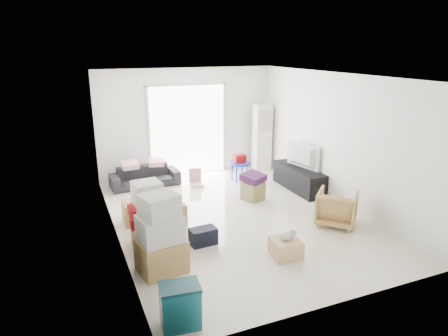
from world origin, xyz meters
TOP-DOWN VIEW (x-y plane):
  - room_shell at (0.00, 0.00)m, footprint 4.98×6.48m
  - sliding_door at (0.00, 2.98)m, footprint 2.10×0.04m
  - ac_tower at (1.95, 2.65)m, footprint 0.45×0.30m
  - tv_console at (2.00, 0.88)m, footprint 0.47×1.57m
  - television at (2.00, 0.88)m, footprint 0.76×1.08m
  - sofa at (-1.24, 2.50)m, footprint 1.63×0.55m
  - pillow_left at (-1.57, 2.49)m, footprint 0.39×0.32m
  - pillow_right at (-0.96, 2.48)m, footprint 0.41×0.36m
  - armchair at (1.60, -1.00)m, footprint 0.95×0.95m
  - storage_bins at (-1.90, -2.63)m, footprint 0.51×0.38m
  - box_stack_a at (-1.80, -1.35)m, footprint 0.74×0.65m
  - box_stack_b at (-1.80, -0.53)m, footprint 0.64×0.58m
  - box_stack_c at (-1.77, 0.52)m, footprint 0.58×0.48m
  - loose_box at (-1.19, 0.27)m, footprint 0.48×0.48m
  - duffel_bag at (-0.96, -0.80)m, footprint 0.46×0.29m
  - ottoman at (0.73, 0.72)m, footprint 0.51×0.51m
  - blanket at (0.73, 0.72)m, footprint 0.58×0.58m
  - kids_table at (0.99, 2.00)m, footprint 0.55×0.55m
  - toy_walker at (-0.12, 2.03)m, footprint 0.36×0.33m
  - wood_crate at (0.11, -1.69)m, footprint 0.47×0.47m
  - plush_bunny at (0.14, -1.68)m, footprint 0.30×0.17m

SIDE VIEW (x-z plane):
  - toy_walker at x=-0.12m, z-range -0.09..0.33m
  - duffel_bag at x=-0.96m, z-range 0.00..0.28m
  - wood_crate at x=0.11m, z-range 0.00..0.29m
  - loose_box at x=-1.19m, z-range 0.00..0.36m
  - ottoman at x=0.73m, z-range 0.00..0.39m
  - box_stack_c at x=-1.77m, z-range 0.00..0.42m
  - tv_console at x=2.00m, z-range 0.00..0.52m
  - storage_bins at x=-1.90m, z-range 0.00..0.55m
  - sofa at x=-1.24m, z-range 0.00..0.63m
  - armchair at x=1.60m, z-range 0.00..0.71m
  - plush_bunny at x=0.14m, z-range 0.28..0.43m
  - blanket at x=0.73m, z-range 0.39..0.53m
  - kids_table at x=0.99m, z-range 0.15..0.81m
  - box_stack_b at x=-1.80m, z-range -0.07..1.06m
  - box_stack_a at x=-1.80m, z-range -0.06..1.14m
  - television at x=2.00m, z-range 0.52..0.65m
  - pillow_left at x=-1.57m, z-range 0.63..0.75m
  - pillow_right at x=-0.96m, z-range 0.63..0.75m
  - ac_tower at x=1.95m, z-range 0.00..1.75m
  - sliding_door at x=0.00m, z-range 0.08..2.41m
  - room_shell at x=0.00m, z-range -0.24..2.94m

